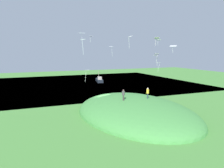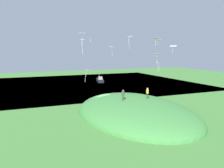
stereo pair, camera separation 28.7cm
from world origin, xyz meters
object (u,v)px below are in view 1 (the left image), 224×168
object	(u,v)px
kite_2	(155,56)
kite_1	(159,64)
kite_5	(91,37)
person_with_child	(123,94)
kite_0	(158,40)
kite_4	(86,72)
kite_10	(82,34)
kite_11	(157,38)
kite_3	(157,55)
kite_6	(83,41)
kite_8	(173,46)
kite_7	(112,47)
boat_on_lake	(99,80)
kite_9	(130,37)
person_watching_kites	(148,92)

from	to	relation	value
kite_2	kite_1	bearing A→B (deg)	-20.30
kite_5	person_with_child	bearing A→B (deg)	0.65
kite_0	kite_4	size ratio (longest dim) A/B	0.52
kite_0	kite_10	world-z (taller)	kite_10
kite_5	kite_11	size ratio (longest dim) A/B	0.84
kite_1	kite_2	distance (m)	3.23
person_with_child	kite_1	world-z (taller)	kite_1
kite_10	kite_3	bearing A→B (deg)	98.08
kite_3	kite_0	bearing A→B (deg)	-30.50
kite_0	kite_3	bearing A→B (deg)	149.50
kite_2	kite_4	xyz separation A→B (m)	(1.81, -15.21, -2.46)
person_with_child	kite_10	distance (m)	12.91
kite_1	kite_4	distance (m)	14.27
kite_6	kite_8	xyz separation A→B (m)	(-2.60, 16.97, -0.50)
kite_0	kite_7	xyz separation A→B (m)	(-4.40, -7.91, -1.34)
kite_1	kite_2	world-z (taller)	kite_2
kite_5	kite_11	distance (m)	14.78
boat_on_lake	kite_6	distance (m)	47.84
kite_7	kite_9	world-z (taller)	kite_9
kite_9	kite_10	size ratio (longest dim) A/B	0.99
boat_on_lake	kite_8	bearing A→B (deg)	11.40
kite_8	kite_3	bearing A→B (deg)	163.93
boat_on_lake	kite_11	size ratio (longest dim) A/B	4.61
kite_7	kite_5	bearing A→B (deg)	-156.86
person_with_child	kite_3	distance (m)	16.85
boat_on_lake	person_watching_kites	bearing A→B (deg)	3.46
kite_5	kite_11	world-z (taller)	kite_5
kite_0	kite_4	bearing A→B (deg)	-91.16
kite_2	kite_4	bearing A→B (deg)	-83.23
kite_10	kite_11	bearing A→B (deg)	74.67
kite_1	person_watching_kites	bearing A→B (deg)	-46.48
boat_on_lake	kite_0	bearing A→B (deg)	11.47
kite_11	kite_0	bearing A→B (deg)	138.58
kite_1	kite_10	xyz separation A→B (m)	(-2.25, -14.54, 5.43)
boat_on_lake	kite_8	distance (m)	41.73
kite_1	kite_4	bearing A→B (deg)	-93.77
kite_9	kite_11	bearing A→B (deg)	100.54
person_watching_kites	kite_11	world-z (taller)	kite_11
person_with_child	kite_0	xyz separation A→B (m)	(-5.57, 10.15, 8.78)
kite_2	kite_7	size ratio (longest dim) A/B	1.08
kite_0	kite_8	size ratio (longest dim) A/B	0.79
person_watching_kites	kite_5	size ratio (longest dim) A/B	1.40
kite_3	kite_11	xyz separation A→B (m)	(6.00, -4.11, 3.07)
kite_0	kite_5	size ratio (longest dim) A/B	0.86
kite_7	boat_on_lake	bearing A→B (deg)	164.42
kite_2	kite_9	bearing A→B (deg)	-58.88
kite_0	kite_10	distance (m)	14.86
kite_1	kite_6	distance (m)	18.59
person_with_child	kite_7	world-z (taller)	kite_7
kite_8	kite_11	distance (m)	3.51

